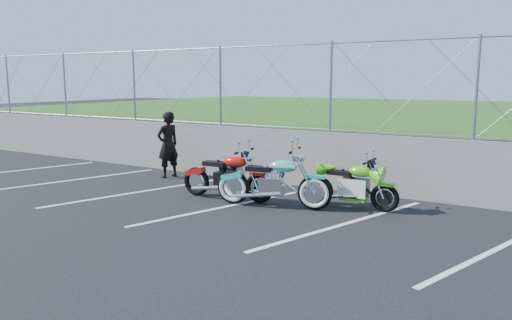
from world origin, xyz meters
The scene contains 9 objects.
ground centered at (0.00, 0.00, 0.00)m, with size 90.00×90.00×0.00m, color black.
retaining_wall centered at (0.00, 3.50, 0.65)m, with size 30.00×0.22×1.30m, color slate.
grass_field centered at (0.00, 13.50, 0.65)m, with size 30.00×20.00×1.30m, color #224913.
chain_link_fence centered at (0.00, 3.50, 2.30)m, with size 28.00×0.03×2.00m.
parking_lines centered at (1.20, 1.00, 0.00)m, with size 18.29×4.31×0.01m.
cruiser_turquoise centered at (0.77, 1.38, 0.46)m, with size 2.28×0.79×1.15m.
naked_orange centered at (-0.36, 1.43, 0.45)m, with size 2.11×0.72×1.05m.
sportbike_green centered at (2.10, 2.09, 0.41)m, with size 1.85×0.66×0.96m.
person_standing centered at (-3.00, 2.60, 0.84)m, with size 0.61×0.40×1.67m, color black.
Camera 1 is at (5.40, -6.90, 2.45)m, focal length 35.00 mm.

